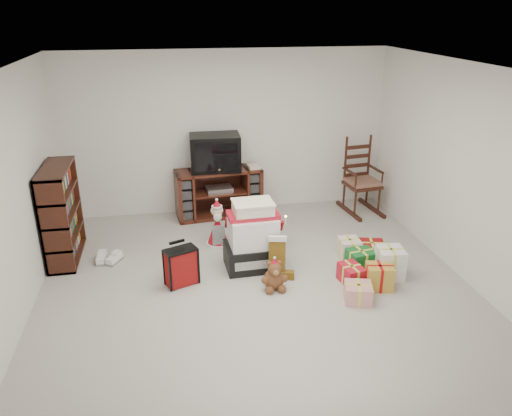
# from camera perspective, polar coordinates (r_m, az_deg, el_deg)

# --- Properties ---
(room) EXTENTS (5.01, 5.01, 2.51)m
(room) POSITION_cam_1_polar(r_m,az_deg,el_deg) (5.41, 0.04, 2.40)
(room) COLOR beige
(room) RESTS_ON ground
(tv_stand) EXTENTS (1.35, 0.60, 0.75)m
(tv_stand) POSITION_cam_1_polar(r_m,az_deg,el_deg) (7.77, -4.27, 1.76)
(tv_stand) COLOR #4E1D16
(tv_stand) RESTS_ON floor
(bookshelf) EXTENTS (0.34, 1.01, 1.23)m
(bookshelf) POSITION_cam_1_polar(r_m,az_deg,el_deg) (6.82, -21.31, -0.79)
(bookshelf) COLOR #391A0F
(bookshelf) RESTS_ON floor
(rocking_chair) EXTENTS (0.59, 0.87, 1.23)m
(rocking_chair) POSITION_cam_1_polar(r_m,az_deg,el_deg) (8.11, 11.87, 2.57)
(rocking_chair) COLOR #391A0F
(rocking_chair) RESTS_ON floor
(gift_pile) EXTENTS (0.70, 0.52, 0.86)m
(gift_pile) POSITION_cam_1_polar(r_m,az_deg,el_deg) (6.20, -0.35, -3.63)
(gift_pile) COLOR black
(gift_pile) RESTS_ON floor
(red_suitcase) EXTENTS (0.40, 0.31, 0.54)m
(red_suitcase) POSITION_cam_1_polar(r_m,az_deg,el_deg) (5.95, -8.54, -6.65)
(red_suitcase) COLOR maroon
(red_suitcase) RESTS_ON floor
(stocking) EXTENTS (0.27, 0.16, 0.55)m
(stocking) POSITION_cam_1_polar(r_m,az_deg,el_deg) (6.02, 2.42, -5.63)
(stocking) COLOR #0C711B
(stocking) RESTS_ON floor
(teddy_bear) EXTENTS (0.24, 0.22, 0.36)m
(teddy_bear) POSITION_cam_1_polar(r_m,az_deg,el_deg) (5.84, 2.08, -7.84)
(teddy_bear) COLOR brown
(teddy_bear) RESTS_ON floor
(santa_figurine) EXTENTS (0.30, 0.29, 0.62)m
(santa_figurine) POSITION_cam_1_polar(r_m,az_deg,el_deg) (6.77, 1.92, -2.63)
(santa_figurine) COLOR #A9121E
(santa_figurine) RESTS_ON floor
(mrs_claus_figurine) EXTENTS (0.33, 0.31, 0.67)m
(mrs_claus_figurine) POSITION_cam_1_polar(r_m,az_deg,el_deg) (6.83, -4.41, -2.28)
(mrs_claus_figurine) COLOR #A9121E
(mrs_claus_figurine) RESTS_ON floor
(sneaker_pair) EXTENTS (0.34, 0.28, 0.09)m
(sneaker_pair) POSITION_cam_1_polar(r_m,az_deg,el_deg) (6.74, -16.56, -5.59)
(sneaker_pair) COLOR white
(sneaker_pair) RESTS_ON floor
(gift_cluster) EXTENTS (0.85, 1.24, 0.29)m
(gift_cluster) POSITION_cam_1_polar(r_m,az_deg,el_deg) (6.24, 12.40, -6.45)
(gift_cluster) COLOR red
(gift_cluster) RESTS_ON floor
(crt_television) EXTENTS (0.76, 0.56, 0.54)m
(crt_television) POSITION_cam_1_polar(r_m,az_deg,el_deg) (7.59, -4.70, 6.37)
(crt_television) COLOR black
(crt_television) RESTS_ON tv_stand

